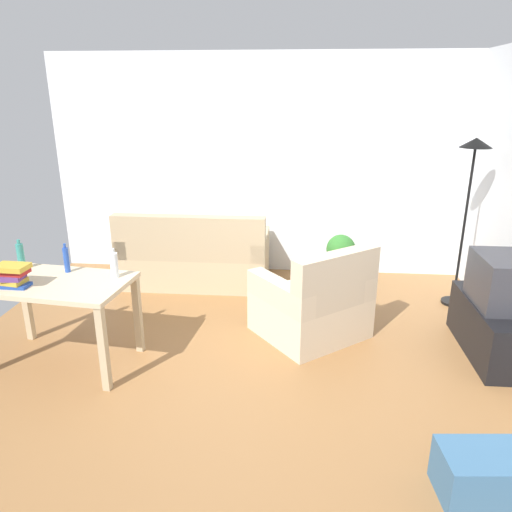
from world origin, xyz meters
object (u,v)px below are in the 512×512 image
(torchiere_lamp, at_px, (471,177))
(bottle_blue, at_px, (66,260))
(potted_plant, at_px, (341,254))
(bottle_clear, at_px, (114,265))
(bottle_tall, at_px, (21,256))
(armchair, at_px, (314,305))
(storage_box, at_px, (481,475))
(tv_stand, at_px, (492,329))
(book_stack, at_px, (13,275))
(couch, at_px, (195,259))
(tv, at_px, (501,281))
(desk, at_px, (57,293))

(torchiere_lamp, xyz_separation_m, bottle_blue, (-3.74, -1.34, -0.54))
(potted_plant, relative_size, bottle_clear, 2.24)
(bottle_tall, bearing_deg, potted_plant, 33.34)
(armchair, xyz_separation_m, storage_box, (0.92, -1.90, -0.17))
(tv_stand, height_order, book_stack, book_stack)
(potted_plant, height_order, storage_box, potted_plant)
(couch, relative_size, tv, 2.93)
(tv_stand, distance_m, tv, 0.46)
(tv, bearing_deg, tv_stand, 90.00)
(storage_box, bearing_deg, bottle_tall, 157.15)
(tv, relative_size, book_stack, 2.25)
(desk, height_order, armchair, armchair)
(armchair, bearing_deg, book_stack, -19.92)
(potted_plant, height_order, armchair, armchair)
(torchiere_lamp, bearing_deg, desk, -157.45)
(storage_box, relative_size, bottle_tall, 1.79)
(bottle_clear, height_order, book_stack, bottle_clear)
(tv_stand, xyz_separation_m, bottle_blue, (-3.74, -0.26, 0.63))
(torchiere_lamp, bearing_deg, armchair, -150.89)
(armchair, bearing_deg, bottle_blue, -26.50)
(bottle_clear, xyz_separation_m, book_stack, (-0.73, -0.27, -0.01))
(armchair, bearing_deg, tv, 134.34)
(torchiere_lamp, relative_size, desk, 1.42)
(desk, distance_m, bottle_blue, 0.31)
(couch, distance_m, desk, 2.07)
(armchair, distance_m, bottle_clear, 1.87)
(tv, xyz_separation_m, armchair, (-1.59, 0.20, -0.38))
(desk, distance_m, bottle_clear, 0.53)
(storage_box, xyz_separation_m, bottle_clear, (-2.62, 1.35, 0.72))
(tv_stand, bearing_deg, desk, 97.29)
(torchiere_lamp, distance_m, bottle_clear, 3.62)
(storage_box, distance_m, book_stack, 3.59)
(couch, distance_m, book_stack, 2.35)
(desk, height_order, potted_plant, desk)
(torchiere_lamp, distance_m, potted_plant, 1.75)
(couch, height_order, tv_stand, couch)
(storage_box, distance_m, bottle_blue, 3.47)
(couch, relative_size, tv_stand, 1.60)
(couch, height_order, tv, same)
(tv_stand, height_order, bottle_clear, bottle_clear)
(desk, height_order, book_stack, book_stack)
(tv_stand, distance_m, storage_box, 1.83)
(couch, height_order, potted_plant, couch)
(bottle_blue, relative_size, bottle_clear, 1.01)
(bottle_clear, bearing_deg, bottle_blue, 169.39)
(bottle_clear, bearing_deg, book_stack, -159.43)
(torchiere_lamp, height_order, bottle_blue, torchiere_lamp)
(bottle_blue, height_order, book_stack, bottle_blue)
(tv, distance_m, potted_plant, 2.15)
(tv, bearing_deg, storage_box, 158.59)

